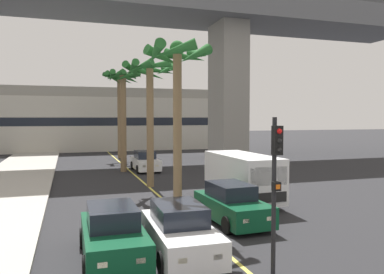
# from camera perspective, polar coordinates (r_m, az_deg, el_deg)

# --- Properties ---
(lane_stripe_center) EXTENTS (0.14, 56.00, 0.01)m
(lane_stripe_center) POSITION_cam_1_polar(r_m,az_deg,el_deg) (24.87, -7.21, -6.79)
(lane_stripe_center) COLOR #DBCC4C
(lane_stripe_center) RESTS_ON ground
(bridge_overpass) EXTENTS (66.34, 8.00, 18.07)m
(bridge_overpass) POSITION_cam_1_polar(r_m,az_deg,el_deg) (38.47, -9.16, 18.19)
(bridge_overpass) COLOR slate
(bridge_overpass) RESTS_ON ground
(pier_building_backdrop) EXTENTS (30.17, 8.04, 7.92)m
(pier_building_backdrop) POSITION_cam_1_polar(r_m,az_deg,el_deg) (51.77, -12.98, 2.52)
(pier_building_backdrop) COLOR beige
(pier_building_backdrop) RESTS_ON ground
(car_queue_front) EXTENTS (1.85, 4.11, 1.56)m
(car_queue_front) POSITION_cam_1_polar(r_m,az_deg,el_deg) (30.28, -7.00, -3.68)
(car_queue_front) COLOR white
(car_queue_front) RESTS_ON ground
(car_queue_second) EXTENTS (1.92, 4.14, 1.56)m
(car_queue_second) POSITION_cam_1_polar(r_m,az_deg,el_deg) (11.94, -1.85, -13.96)
(car_queue_second) COLOR white
(car_queue_second) RESTS_ON ground
(car_queue_third) EXTENTS (1.96, 4.16, 1.56)m
(car_queue_third) POSITION_cam_1_polar(r_m,az_deg,el_deg) (15.53, 5.93, -10.00)
(car_queue_third) COLOR #0C4728
(car_queue_third) RESTS_ON ground
(car_queue_fourth) EXTENTS (1.85, 4.11, 1.56)m
(car_queue_fourth) POSITION_cam_1_polar(r_m,az_deg,el_deg) (11.91, -11.75, -14.08)
(car_queue_fourth) COLOR #0C4728
(car_queue_fourth) RESTS_ON ground
(delivery_van) EXTENTS (2.22, 5.28, 2.36)m
(delivery_van) POSITION_cam_1_polar(r_m,az_deg,el_deg) (19.15, 7.51, -5.83)
(delivery_van) COLOR white
(delivery_van) RESTS_ON ground
(traffic_light_median_near) EXTENTS (0.24, 0.37, 4.20)m
(traffic_light_median_near) POSITION_cam_1_polar(r_m,az_deg,el_deg) (10.24, 12.36, -5.43)
(traffic_light_median_near) COLOR black
(traffic_light_median_near) RESTS_ON ground
(palm_tree_near_median) EXTENTS (3.41, 3.40, 7.62)m
(palm_tree_near_median) POSITION_cam_1_polar(r_m,az_deg,el_deg) (23.19, -6.33, 7.67)
(palm_tree_near_median) COLOR brown
(palm_tree_near_median) RESTS_ON ground
(palm_tree_mid_median) EXTENTS (3.35, 3.49, 8.93)m
(palm_tree_mid_median) POSITION_cam_1_polar(r_m,az_deg,el_deg) (40.04, -10.82, 6.78)
(palm_tree_mid_median) COLOR brown
(palm_tree_mid_median) RESTS_ON ground
(palm_tree_far_median) EXTENTS (2.83, 2.81, 7.90)m
(palm_tree_far_median) POSITION_cam_1_polar(r_m,az_deg,el_deg) (29.97, -10.27, 6.37)
(palm_tree_far_median) COLOR brown
(palm_tree_far_median) RESTS_ON ground
(palm_tree_farthest_median) EXTENTS (2.73, 2.89, 7.23)m
(palm_tree_farthest_median) POSITION_cam_1_polar(r_m,az_deg,el_deg) (15.35, -2.08, 9.03)
(palm_tree_farthest_median) COLOR brown
(palm_tree_farthest_median) RESTS_ON ground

